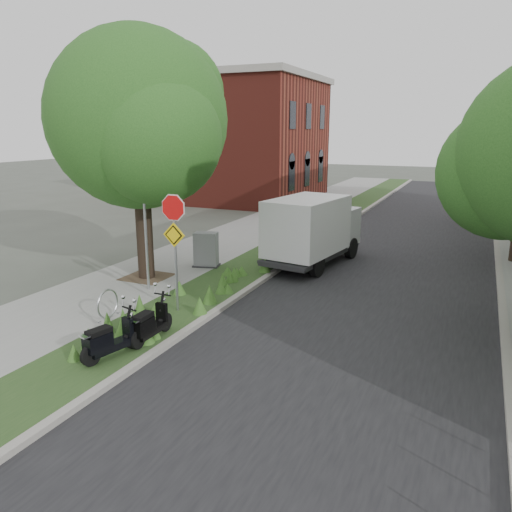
{
  "coord_description": "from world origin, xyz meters",
  "views": [
    {
      "loc": [
        5.61,
        -9.94,
        4.78
      ],
      "look_at": [
        0.01,
        2.55,
        1.3
      ],
      "focal_mm": 35.0,
      "sensor_mm": 36.0,
      "label": 1
    }
  ],
  "objects": [
    {
      "name": "verge",
      "position": [
        -1.5,
        10.0,
        0.06
      ],
      "size": [
        2.0,
        60.0,
        0.12
      ],
      "primitive_type": "cube",
      "color": "#26451D",
      "rests_on": "ground"
    },
    {
      "name": "bare_post",
      "position": [
        -3.2,
        1.8,
        2.12
      ],
      "size": [
        0.08,
        0.08,
        4.0
      ],
      "color": "#A5A8AD",
      "rests_on": "ground"
    },
    {
      "name": "sidewalk_near",
      "position": [
        -4.25,
        10.0,
        0.06
      ],
      "size": [
        3.5,
        60.0,
        0.12
      ],
      "primitive_type": "cube",
      "color": "gray",
      "rests_on": "ground"
    },
    {
      "name": "bike_hoop",
      "position": [
        -2.7,
        -0.6,
        0.5
      ],
      "size": [
        0.06,
        0.78,
        0.77
      ],
      "color": "#A5A8AD",
      "rests_on": "ground"
    },
    {
      "name": "scooter_near",
      "position": [
        -0.89,
        -1.42,
        0.47
      ],
      "size": [
        0.32,
        1.52,
        0.73
      ],
      "color": "black",
      "rests_on": "ground"
    },
    {
      "name": "box_truck",
      "position": [
        0.3,
        6.85,
        1.38
      ],
      "size": [
        2.5,
        4.9,
        2.12
      ],
      "color": "#262628",
      "rests_on": "ground"
    },
    {
      "name": "street_tree_main",
      "position": [
        -4.08,
        2.86,
        4.8
      ],
      "size": [
        6.21,
        5.54,
        7.66
      ],
      "color": "black",
      "rests_on": "ground"
    },
    {
      "name": "brick_building",
      "position": [
        -9.5,
        22.0,
        4.21
      ],
      "size": [
        9.4,
        10.4,
        8.3
      ],
      "color": "maroon",
      "rests_on": "ground"
    },
    {
      "name": "ground",
      "position": [
        0.0,
        0.0,
        0.0
      ],
      "size": [
        120.0,
        120.0,
        0.0
      ],
      "primitive_type": "plane",
      "color": "#4C5147",
      "rests_on": "ground"
    },
    {
      "name": "kerb_far",
      "position": [
        6.5,
        10.0,
        0.07
      ],
      "size": [
        0.2,
        60.0,
        0.13
      ],
      "primitive_type": "cube",
      "color": "#9E9991",
      "rests_on": "ground"
    },
    {
      "name": "road",
      "position": [
        3.0,
        10.0,
        0.01
      ],
      "size": [
        7.0,
        60.0,
        0.01
      ],
      "primitive_type": "cube",
      "color": "black",
      "rests_on": "ground"
    },
    {
      "name": "sign_assembly",
      "position": [
        -1.4,
        0.58,
        2.33
      ],
      "size": [
        0.94,
        0.08,
        3.22
      ],
      "color": "#A5A8AD",
      "rests_on": "ground"
    },
    {
      "name": "scooter_far",
      "position": [
        -1.16,
        -2.48,
        0.47
      ],
      "size": [
        0.55,
        1.5,
        0.72
      ],
      "color": "black",
      "rests_on": "ground"
    },
    {
      "name": "kerb_near",
      "position": [
        -0.5,
        10.0,
        0.07
      ],
      "size": [
        0.2,
        60.0,
        0.13
      ],
      "primitive_type": "cube",
      "color": "#9E9991",
      "rests_on": "ground"
    },
    {
      "name": "utility_cabinet",
      "position": [
        -2.91,
        4.78,
        0.69
      ],
      "size": [
        1.02,
        0.81,
        1.2
      ],
      "color": "#262628",
      "rests_on": "ground"
    }
  ]
}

